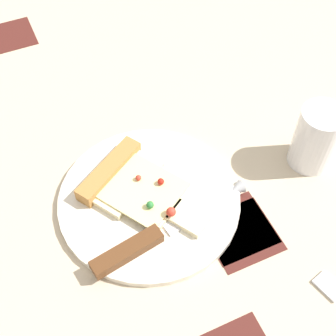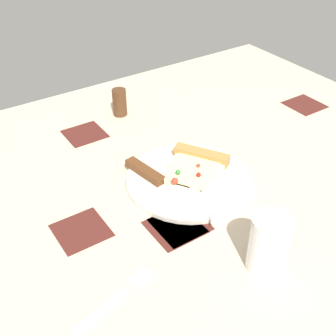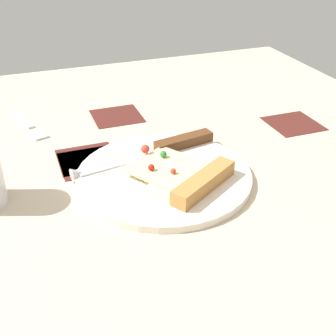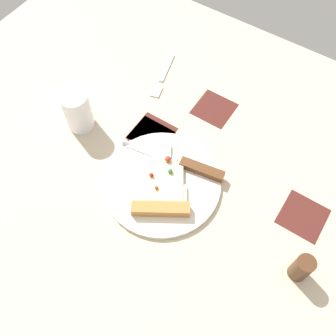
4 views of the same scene
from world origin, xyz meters
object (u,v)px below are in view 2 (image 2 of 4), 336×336
(fork, at_px, (118,295))
(plate, at_px, (189,180))
(knife, at_px, (160,182))
(pepper_shaker, at_px, (120,102))
(pizza_slice, at_px, (194,168))
(drinking_glass, at_px, (269,244))

(fork, bearing_deg, plate, 108.22)
(knife, height_order, pepper_shaker, pepper_shaker)
(pizza_slice, bearing_deg, fork, 91.50)
(knife, relative_size, pepper_shaker, 3.46)
(drinking_glass, bearing_deg, fork, -109.01)
(pizza_slice, distance_m, drinking_glass, 0.27)
(pizza_slice, distance_m, knife, 0.08)
(plate, relative_size, fork, 1.69)
(pizza_slice, relative_size, fork, 1.24)
(drinking_glass, bearing_deg, pizza_slice, 169.32)
(pizza_slice, relative_size, drinking_glass, 1.86)
(pizza_slice, bearing_deg, plate, 90.24)
(knife, distance_m, pepper_shaker, 0.32)
(plate, height_order, pepper_shaker, pepper_shaker)
(plate, xyz_separation_m, pepper_shaker, (-0.33, 0.02, 0.03))
(drinking_glass, bearing_deg, plate, 173.60)
(drinking_glass, height_order, pepper_shaker, drinking_glass)
(drinking_glass, bearing_deg, pepper_shaker, 175.32)
(drinking_glass, distance_m, pepper_shaker, 0.58)
(plate, height_order, knife, knife)
(pizza_slice, bearing_deg, pepper_shaker, -31.47)
(knife, distance_m, drinking_glass, 0.27)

